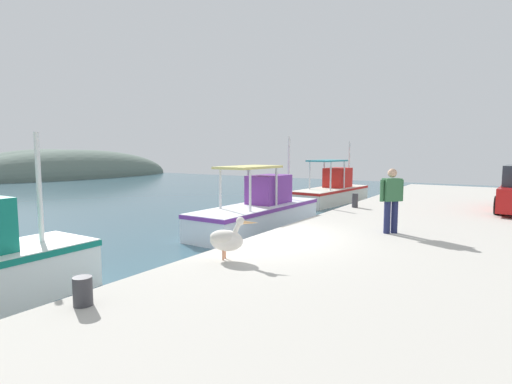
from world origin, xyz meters
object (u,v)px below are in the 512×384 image
object	(u,v)px
fishing_boat_third	(259,211)
fishing_boat_fourth	(332,191)
pelican	(226,238)
mooring_bollard_second	(355,201)
mooring_bollard_nearest	(83,291)
fisherman_standing	(391,198)

from	to	relation	value
fishing_boat_third	fishing_boat_fourth	xyz separation A→B (m)	(8.63, 0.66, -0.03)
pelican	mooring_bollard_second	bearing A→B (deg)	1.75
fishing_boat_third	mooring_bollard_nearest	size ratio (longest dim) A/B	15.97
mooring_bollard_nearest	fisherman_standing	bearing A→B (deg)	-17.89
fisherman_standing	pelican	bearing A→B (deg)	154.23
fishing_boat_third	pelican	bearing A→B (deg)	-152.97
fisherman_standing	mooring_bollard_nearest	distance (m)	7.31
pelican	fisherman_standing	bearing A→B (deg)	-25.77
fishing_boat_third	mooring_bollard_second	bearing A→B (deg)	-55.32
fisherman_standing	mooring_bollard_second	bearing A→B (deg)	29.49
fishing_boat_fourth	fisherman_standing	xyz separation A→B (m)	(-10.60, -5.76, 1.04)
fishing_boat_third	fishing_boat_fourth	size ratio (longest dim) A/B	1.00
fishing_boat_fourth	fisherman_standing	bearing A→B (deg)	-151.51
fishing_boat_third	mooring_bollard_nearest	bearing A→B (deg)	-162.17
pelican	fisherman_standing	size ratio (longest dim) A/B	0.60
fishing_boat_third	fishing_boat_fourth	world-z (taller)	fishing_boat_third
pelican	fishing_boat_third	bearing A→B (deg)	27.03
fishing_boat_third	mooring_bollard_nearest	xyz separation A→B (m)	(-8.90, -2.86, 0.32)
pelican	mooring_bollard_second	distance (m)	8.08
mooring_bollard_nearest	mooring_bollard_second	bearing A→B (deg)	0.00
fisherman_standing	mooring_bollard_nearest	world-z (taller)	fisherman_standing
fishing_boat_third	fisherman_standing	world-z (taller)	fishing_boat_third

